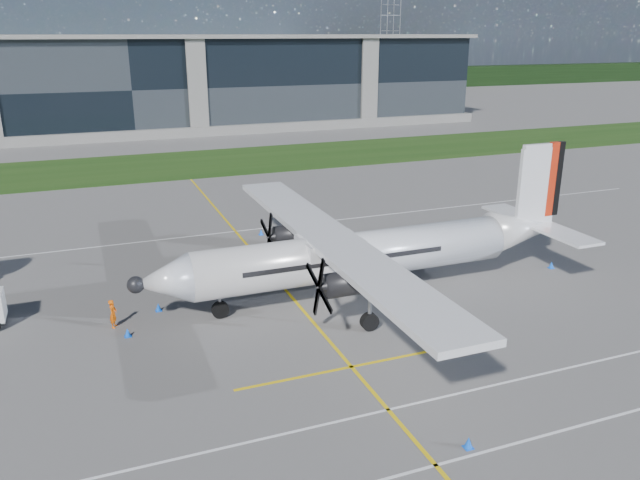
# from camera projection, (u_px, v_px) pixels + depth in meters

# --- Properties ---
(ground) EXTENTS (400.00, 400.00, 0.00)m
(ground) POSITION_uv_depth(u_px,v_px,m) (163.00, 180.00, 70.75)
(ground) COLOR slate
(ground) RESTS_ON ground
(grass_strip) EXTENTS (400.00, 18.00, 0.04)m
(grass_strip) POSITION_uv_depth(u_px,v_px,m) (154.00, 166.00, 77.82)
(grass_strip) COLOR #1C3D10
(grass_strip) RESTS_ON ground
(terminal_building) EXTENTS (120.00, 20.00, 15.00)m
(terminal_building) POSITION_uv_depth(u_px,v_px,m) (126.00, 86.00, 103.77)
(terminal_building) COLOR black
(terminal_building) RESTS_ON ground
(tree_line) EXTENTS (400.00, 6.00, 6.00)m
(tree_line) POSITION_uv_depth(u_px,v_px,m) (108.00, 86.00, 158.27)
(tree_line) COLOR black
(tree_line) RESTS_ON ground
(pylon_east) EXTENTS (9.00, 4.60, 30.00)m
(pylon_east) POSITION_uv_depth(u_px,v_px,m) (390.00, 36.00, 192.49)
(pylon_east) COLOR gray
(pylon_east) RESTS_ON ground
(yellow_taxiway_centerline) EXTENTS (0.20, 70.00, 0.01)m
(yellow_taxiway_centerline) POSITION_uv_depth(u_px,v_px,m) (262.00, 262.00, 45.23)
(yellow_taxiway_centerline) COLOR yellow
(yellow_taxiway_centerline) RESTS_ON ground
(turboprop_aircraft) EXTENTS (28.68, 29.75, 8.92)m
(turboprop_aircraft) POSITION_uv_depth(u_px,v_px,m) (370.00, 227.00, 38.33)
(turboprop_aircraft) COLOR white
(turboprop_aircraft) RESTS_ON ground
(ground_crew_person) EXTENTS (0.80, 0.92, 1.90)m
(ground_crew_person) POSITION_uv_depth(u_px,v_px,m) (113.00, 312.00, 35.02)
(ground_crew_person) COLOR #F25907
(ground_crew_person) RESTS_ON ground
(safety_cone_portwing) EXTENTS (0.36, 0.36, 0.50)m
(safety_cone_portwing) POSITION_uv_depth(u_px,v_px,m) (468.00, 442.00, 24.95)
(safety_cone_portwing) COLOR blue
(safety_cone_portwing) RESTS_ON ground
(safety_cone_fwd) EXTENTS (0.36, 0.36, 0.50)m
(safety_cone_fwd) POSITION_uv_depth(u_px,v_px,m) (128.00, 332.00, 34.12)
(safety_cone_fwd) COLOR blue
(safety_cone_fwd) RESTS_ON ground
(safety_cone_stbdwing) EXTENTS (0.36, 0.36, 0.50)m
(safety_cone_stbdwing) POSITION_uv_depth(u_px,v_px,m) (261.00, 232.00, 51.35)
(safety_cone_stbdwing) COLOR blue
(safety_cone_stbdwing) RESTS_ON ground
(safety_cone_tail) EXTENTS (0.36, 0.36, 0.50)m
(safety_cone_tail) POSITION_uv_depth(u_px,v_px,m) (551.00, 265.00, 44.07)
(safety_cone_tail) COLOR blue
(safety_cone_tail) RESTS_ON ground
(safety_cone_nose_stbd) EXTENTS (0.36, 0.36, 0.50)m
(safety_cone_nose_stbd) POSITION_uv_depth(u_px,v_px,m) (158.00, 307.00, 37.28)
(safety_cone_nose_stbd) COLOR blue
(safety_cone_nose_stbd) RESTS_ON ground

